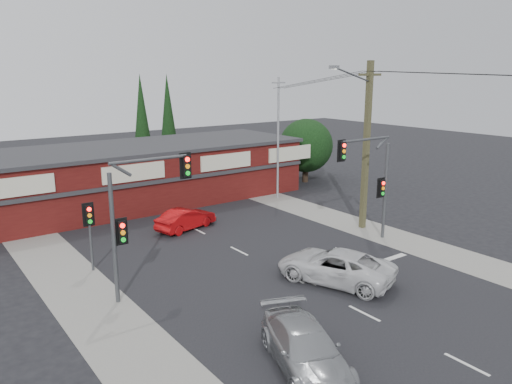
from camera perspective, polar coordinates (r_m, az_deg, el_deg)
ground at (r=23.91m, az=3.59°, el=-9.47°), size 120.00×120.00×0.00m
road_strip at (r=27.66m, az=-3.09°, el=-6.20°), size 14.00×70.00×0.01m
verge_left at (r=24.42m, az=-20.27°, el=-9.80°), size 3.00×70.00×0.02m
verge_right at (r=32.84m, az=9.44°, el=-3.16°), size 3.00×70.00×0.02m
stop_line at (r=25.19m, az=12.01°, el=-8.49°), size 6.50×0.35×0.01m
white_suv at (r=23.22m, az=9.02°, el=-8.35°), size 4.28×5.91×1.49m
silver_suv at (r=16.84m, az=5.65°, el=-17.33°), size 3.58×5.27×1.42m
red_sedan at (r=30.67m, az=-8.02°, el=-3.06°), size 4.17×2.40×1.30m
lane_dashes at (r=28.64m, az=-4.44°, el=-5.50°), size 0.12×50.06×0.01m
shop_building at (r=37.01m, az=-14.67°, el=1.86°), size 27.30×8.40×4.22m
tree_cluster at (r=43.78m, az=5.52°, el=5.00°), size 5.90×5.10×5.50m
conifer_near at (r=44.67m, az=-12.92°, el=8.23°), size 1.80×1.80×9.25m
conifer_far at (r=47.95m, az=-10.02°, el=8.71°), size 1.80×1.80×9.25m
traffic_mast_left at (r=21.08m, az=-13.43°, el=-1.69°), size 3.77×0.27×5.97m
traffic_mast_right at (r=28.11m, az=13.21°, el=2.12°), size 3.96×0.27×5.97m
pedestal_signal at (r=24.87m, az=-18.51°, el=-3.36°), size 0.55×0.27×3.38m
utility_pole at (r=30.28m, az=12.37°, el=5.74°), size 4.38×0.59×10.00m
steel_pole at (r=37.29m, az=2.54°, el=6.38°), size 1.20×0.16×9.00m
power_lines at (r=26.83m, az=21.85°, el=11.96°), size 2.01×29.00×1.22m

